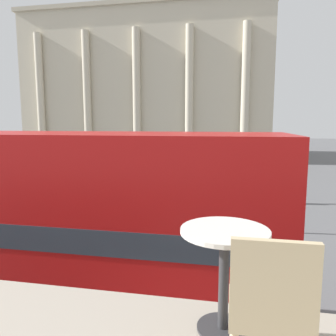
{
  "coord_description": "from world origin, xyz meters",
  "views": [
    {
      "loc": [
        0.52,
        -2.5,
        4.52
      ],
      "look_at": [
        -2.9,
        15.17,
        2.04
      ],
      "focal_mm": 35.0,
      "sensor_mm": 36.0,
      "label": 1
    }
  ],
  "objects_px": {
    "cafe_dining_table": "(224,257)",
    "pedestrian_yellow": "(93,180)",
    "traffic_light_near": "(250,178)",
    "pedestrian_black": "(279,187)",
    "pedestrian_red": "(212,184)",
    "traffic_light_far": "(210,149)",
    "car_navy": "(152,169)",
    "double_decker_bus": "(34,221)",
    "cafe_chair_0": "(270,308)",
    "traffic_light_mid": "(235,157)",
    "plaza_building_left": "(153,89)"
  },
  "relations": [
    {
      "from": "cafe_dining_table",
      "to": "pedestrian_yellow",
      "type": "xyz_separation_m",
      "value": [
        -8.25,
        16.43,
        -2.6
      ]
    },
    {
      "from": "traffic_light_near",
      "to": "pedestrian_black",
      "type": "bearing_deg",
      "value": 70.26
    },
    {
      "from": "cafe_dining_table",
      "to": "pedestrian_red",
      "type": "xyz_separation_m",
      "value": [
        -1.01,
        16.93,
        -2.69
      ]
    },
    {
      "from": "traffic_light_far",
      "to": "pedestrian_yellow",
      "type": "relative_size",
      "value": 2.06
    },
    {
      "from": "car_navy",
      "to": "pedestrian_red",
      "type": "height_order",
      "value": "pedestrian_red"
    },
    {
      "from": "double_decker_bus",
      "to": "cafe_dining_table",
      "type": "bearing_deg",
      "value": -44.79
    },
    {
      "from": "cafe_chair_0",
      "to": "pedestrian_red",
      "type": "bearing_deg",
      "value": 88.03
    },
    {
      "from": "car_navy",
      "to": "pedestrian_black",
      "type": "height_order",
      "value": "pedestrian_black"
    },
    {
      "from": "pedestrian_yellow",
      "to": "double_decker_bus",
      "type": "bearing_deg",
      "value": -46.61
    },
    {
      "from": "cafe_dining_table",
      "to": "traffic_light_mid",
      "type": "bearing_deg",
      "value": 89.03
    },
    {
      "from": "traffic_light_mid",
      "to": "cafe_dining_table",
      "type": "bearing_deg",
      "value": -90.97
    },
    {
      "from": "cafe_chair_0",
      "to": "pedestrian_red",
      "type": "relative_size",
      "value": 0.56
    },
    {
      "from": "double_decker_bus",
      "to": "car_navy",
      "type": "xyz_separation_m",
      "value": [
        -2.25,
        20.16,
        -1.7
      ]
    },
    {
      "from": "cafe_chair_0",
      "to": "traffic_light_near",
      "type": "xyz_separation_m",
      "value": [
        0.59,
        12.08,
        -1.34
      ]
    },
    {
      "from": "double_decker_bus",
      "to": "cafe_chair_0",
      "type": "height_order",
      "value": "double_decker_bus"
    },
    {
      "from": "pedestrian_black",
      "to": "traffic_light_far",
      "type": "bearing_deg",
      "value": -5.5
    },
    {
      "from": "cafe_chair_0",
      "to": "pedestrian_yellow",
      "type": "bearing_deg",
      "value": 110.5
    },
    {
      "from": "pedestrian_red",
      "to": "traffic_light_far",
      "type": "bearing_deg",
      "value": 137.83
    },
    {
      "from": "double_decker_bus",
      "to": "traffic_light_mid",
      "type": "height_order",
      "value": "double_decker_bus"
    },
    {
      "from": "traffic_light_mid",
      "to": "pedestrian_yellow",
      "type": "relative_size",
      "value": 2.23
    },
    {
      "from": "traffic_light_near",
      "to": "pedestrian_red",
      "type": "distance_m",
      "value": 5.86
    },
    {
      "from": "traffic_light_far",
      "to": "pedestrian_black",
      "type": "distance_m",
      "value": 9.86
    },
    {
      "from": "pedestrian_black",
      "to": "traffic_light_mid",
      "type": "bearing_deg",
      "value": 58.19
    },
    {
      "from": "double_decker_bus",
      "to": "pedestrian_yellow",
      "type": "relative_size",
      "value": 5.93
    },
    {
      "from": "traffic_light_near",
      "to": "pedestrian_yellow",
      "type": "bearing_deg",
      "value": 151.56
    },
    {
      "from": "plaza_building_left",
      "to": "traffic_light_far",
      "type": "distance_m",
      "value": 21.44
    },
    {
      "from": "pedestrian_red",
      "to": "pedestrian_yellow",
      "type": "bearing_deg",
      "value": -132.98
    },
    {
      "from": "cafe_chair_0",
      "to": "pedestrian_yellow",
      "type": "relative_size",
      "value": 0.51
    },
    {
      "from": "traffic_light_near",
      "to": "pedestrian_red",
      "type": "xyz_separation_m",
      "value": [
        -1.83,
        5.41,
        -1.33
      ]
    },
    {
      "from": "traffic_light_mid",
      "to": "pedestrian_black",
      "type": "relative_size",
      "value": 2.38
    },
    {
      "from": "plaza_building_left",
      "to": "pedestrian_black",
      "type": "relative_size",
      "value": 18.98
    },
    {
      "from": "car_navy",
      "to": "cafe_dining_table",
      "type": "bearing_deg",
      "value": -116.76
    },
    {
      "from": "double_decker_bus",
      "to": "traffic_light_mid",
      "type": "bearing_deg",
      "value": 70.33
    },
    {
      "from": "pedestrian_yellow",
      "to": "traffic_light_far",
      "type": "bearing_deg",
      "value": 79.25
    },
    {
      "from": "double_decker_bus",
      "to": "traffic_light_mid",
      "type": "relative_size",
      "value": 2.66
    },
    {
      "from": "pedestrian_red",
      "to": "traffic_light_near",
      "type": "bearing_deg",
      "value": -28.18
    },
    {
      "from": "plaza_building_left",
      "to": "traffic_light_far",
      "type": "xyz_separation_m",
      "value": [
        9.25,
        -18.08,
        -6.87
      ]
    },
    {
      "from": "double_decker_bus",
      "to": "traffic_light_near",
      "type": "relative_size",
      "value": 3.05
    },
    {
      "from": "cafe_dining_table",
      "to": "traffic_light_near",
      "type": "xyz_separation_m",
      "value": [
        0.83,
        11.52,
        -1.35
      ]
    },
    {
      "from": "car_navy",
      "to": "pedestrian_red",
      "type": "relative_size",
      "value": 2.58
    },
    {
      "from": "traffic_light_mid",
      "to": "pedestrian_yellow",
      "type": "height_order",
      "value": "traffic_light_mid"
    },
    {
      "from": "traffic_light_far",
      "to": "car_navy",
      "type": "relative_size",
      "value": 0.87
    },
    {
      "from": "traffic_light_far",
      "to": "pedestrian_red",
      "type": "relative_size",
      "value": 2.23
    },
    {
      "from": "plaza_building_left",
      "to": "traffic_light_far",
      "type": "bearing_deg",
      "value": -62.9
    },
    {
      "from": "cafe_chair_0",
      "to": "traffic_light_mid",
      "type": "relative_size",
      "value": 0.23
    },
    {
      "from": "pedestrian_black",
      "to": "pedestrian_yellow",
      "type": "distance_m",
      "value": 10.97
    },
    {
      "from": "traffic_light_mid",
      "to": "pedestrian_red",
      "type": "relative_size",
      "value": 2.42
    },
    {
      "from": "cafe_dining_table",
      "to": "car_navy",
      "type": "distance_m",
      "value": 25.2
    },
    {
      "from": "traffic_light_mid",
      "to": "traffic_light_far",
      "type": "relative_size",
      "value": 1.08
    },
    {
      "from": "cafe_dining_table",
      "to": "car_navy",
      "type": "bearing_deg",
      "value": 104.8
    }
  ]
}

